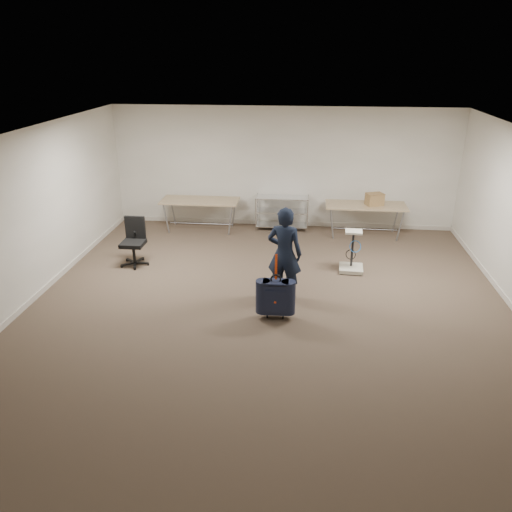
# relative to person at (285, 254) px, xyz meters

# --- Properties ---
(ground) EXTENTS (9.00, 9.00, 0.00)m
(ground) POSITION_rel_person_xyz_m (-0.23, -0.66, -0.81)
(ground) COLOR #46392A
(ground) RESTS_ON ground
(room_shell) EXTENTS (8.00, 9.00, 9.00)m
(room_shell) POSITION_rel_person_xyz_m (-0.23, 0.72, -0.76)
(room_shell) COLOR beige
(room_shell) RESTS_ON ground
(folding_table_left) EXTENTS (1.80, 0.75, 0.73)m
(folding_table_left) POSITION_rel_person_xyz_m (-2.13, 3.29, -0.13)
(folding_table_left) COLOR #8E7357
(folding_table_left) RESTS_ON ground
(folding_table_right) EXTENTS (1.80, 0.75, 0.73)m
(folding_table_right) POSITION_rel_person_xyz_m (1.67, 3.29, -0.13)
(folding_table_right) COLOR #8E7357
(folding_table_right) RESTS_ON ground
(wire_shelf) EXTENTS (1.22, 0.47, 0.80)m
(wire_shelf) POSITION_rel_person_xyz_m (-0.23, 3.54, -0.37)
(wire_shelf) COLOR silver
(wire_shelf) RESTS_ON ground
(person) EXTENTS (0.65, 0.49, 1.62)m
(person) POSITION_rel_person_xyz_m (0.00, 0.00, 0.00)
(person) COLOR black
(person) RESTS_ON ground
(suitcase) EXTENTS (0.40, 0.24, 1.09)m
(suitcase) POSITION_rel_person_xyz_m (-0.10, -0.75, -0.44)
(suitcase) COLOR black
(suitcase) RESTS_ON ground
(office_chair) EXTENTS (0.57, 0.57, 0.94)m
(office_chair) POSITION_rel_person_xyz_m (-3.02, 1.14, -0.52)
(office_chair) COLOR black
(office_chair) RESTS_ON ground
(equipment_cart) EXTENTS (0.47, 0.47, 0.83)m
(equipment_cart) POSITION_rel_person_xyz_m (1.24, 1.23, -0.59)
(equipment_cart) COLOR beige
(equipment_cart) RESTS_ON ground
(cardboard_box) EXTENTS (0.43, 0.38, 0.27)m
(cardboard_box) POSITION_rel_person_xyz_m (1.85, 3.29, 0.06)
(cardboard_box) COLOR olive
(cardboard_box) RESTS_ON folding_table_right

